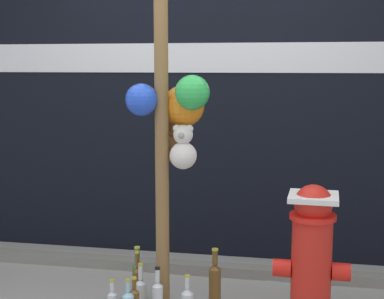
{
  "coord_description": "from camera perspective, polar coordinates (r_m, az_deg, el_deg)",
  "views": [
    {
      "loc": [
        0.79,
        -3.04,
        1.59
      ],
      "look_at": [
        0.17,
        0.2,
        1.09
      ],
      "focal_mm": 52.95,
      "sensor_mm": 36.0,
      "label": 1
    }
  ],
  "objects": [
    {
      "name": "building_wall",
      "position": [
        4.68,
        1.15,
        7.96
      ],
      "size": [
        10.0,
        0.21,
        3.07
      ],
      "color": "black",
      "rests_on": "ground_plane"
    },
    {
      "name": "curb_strip",
      "position": [
        4.43,
        -0.11,
        -11.83
      ],
      "size": [
        8.0,
        0.12,
        0.08
      ],
      "primitive_type": "cube",
      "color": "slate",
      "rests_on": "ground_plane"
    },
    {
      "name": "memorial_post",
      "position": [
        3.36,
        -2.17,
        7.26
      ],
      "size": [
        0.62,
        0.37,
        2.69
      ],
      "color": "olive",
      "rests_on": "ground_plane"
    },
    {
      "name": "fire_hydrant",
      "position": [
        3.47,
        11.96,
        -10.41
      ],
      "size": [
        0.45,
        0.3,
        0.9
      ],
      "color": "red",
      "rests_on": "ground_plane"
    },
    {
      "name": "bottle_0",
      "position": [
        3.66,
        -5.17,
        -14.65
      ],
      "size": [
        0.07,
        0.07,
        0.37
      ],
      "color": "silver",
      "rests_on": "ground_plane"
    },
    {
      "name": "bottle_2",
      "position": [
        3.93,
        -5.51,
        -12.93
      ],
      "size": [
        0.07,
        0.07,
        0.38
      ],
      "color": "#337038",
      "rests_on": "ground_plane"
    },
    {
      "name": "bottle_5",
      "position": [
        3.78,
        2.32,
        -13.44
      ],
      "size": [
        0.08,
        0.08,
        0.41
      ],
      "color": "brown",
      "rests_on": "ground_plane"
    },
    {
      "name": "bottle_6",
      "position": [
        3.78,
        -5.49,
        -13.75
      ],
      "size": [
        0.07,
        0.07,
        0.4
      ],
      "color": "brown",
      "rests_on": "ground_plane"
    },
    {
      "name": "litter_1",
      "position": [
        4.35,
        8.12,
        -12.81
      ],
      "size": [
        0.11,
        0.12,
        0.01
      ],
      "primitive_type": "cube",
      "rotation": [
        0.0,
        0.0,
        0.22
      ],
      "color": "#8C99B2",
      "rests_on": "ground_plane"
    }
  ]
}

